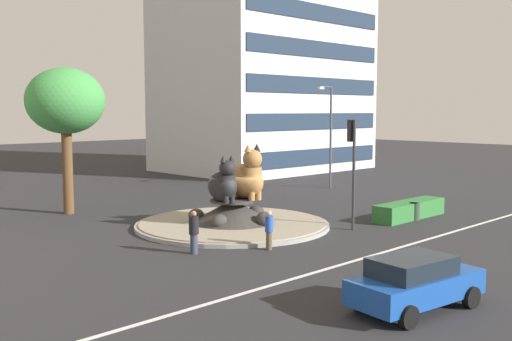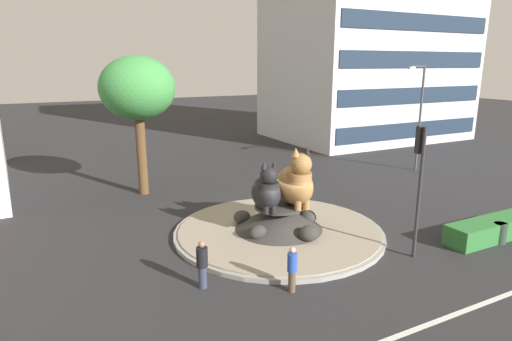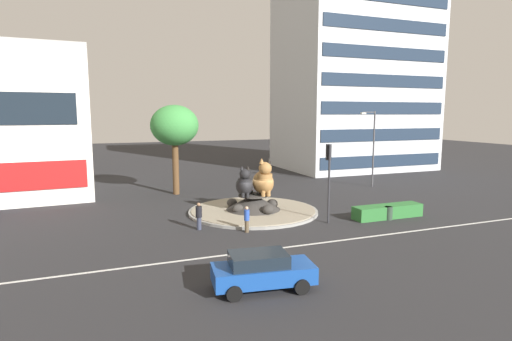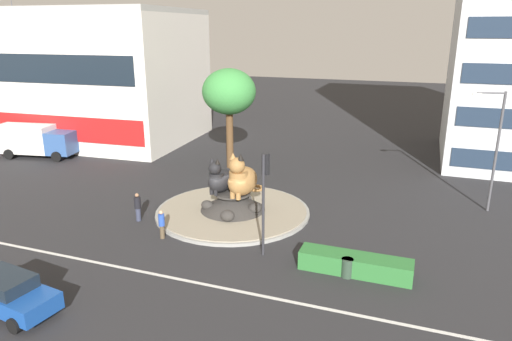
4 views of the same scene
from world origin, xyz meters
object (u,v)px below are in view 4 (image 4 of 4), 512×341
Objects in this scene: cat_statue_black at (220,179)px; delivery_box_truck at (35,140)px; shophouse_block at (72,75)px; sedan_on_far_lane at (8,293)px; traffic_light_mast at (265,186)px; cat_statue_tabby at (242,179)px; streetlight_arm at (494,144)px; litter_bin at (347,268)px; broadleaf_tree_behind_island at (229,93)px; pedestrian_blue_shirt at (162,224)px; pedestrian_black_shirt at (138,206)px.

cat_statue_black reaches higher than delivery_box_truck.
shophouse_block is 33.70m from sedan_on_far_lane.
cat_statue_black is 0.43× the size of traffic_light_mast.
cat_statue_tabby is 13.62m from sedan_on_far_lane.
streetlight_arm reaches higher than litter_bin.
cat_statue_tabby is 3.05× the size of litter_bin.
broadleaf_tree_behind_island is 18.30m from delivery_box_truck.
cat_statue_tabby is 23.12m from delivery_box_truck.
cat_statue_black is 10.27m from litter_bin.
cat_statue_black is 13.16m from sedan_on_far_lane.
litter_bin is at bearing -50.09° from broadleaf_tree_behind_island.
shophouse_block is 15.83× the size of pedestrian_blue_shirt.
broadleaf_tree_behind_island is at bearing -144.15° from cat_statue_tabby.
broadleaf_tree_behind_island is 13.25m from pedestrian_black_shirt.
cat_statue_black reaches higher than pedestrian_black_shirt.
pedestrian_black_shirt is at bearing -45.52° from shophouse_block.
streetlight_arm is (15.53, 6.03, 2.12)m from cat_statue_black.
traffic_light_mast is at bearing 43.13° from cat_statue_tabby.
litter_bin is (12.41, 7.44, -0.37)m from sedan_on_far_lane.
streetlight_arm is 8.33× the size of litter_bin.
traffic_light_mast is 15.21m from streetlight_arm.
cat_statue_black is 0.31× the size of delivery_box_truck.
traffic_light_mast is at bearing -32.89° from delivery_box_truck.
pedestrian_black_shirt reaches higher than pedestrian_blue_shirt.
traffic_light_mast is 0.20× the size of shophouse_block.
pedestrian_black_shirt is 3.09m from pedestrian_blue_shirt.
cat_statue_tabby is 5.53m from pedestrian_blue_shirt.
delivery_box_truck is at bearing 140.01° from sedan_on_far_lane.
pedestrian_black_shirt is (-19.60, -8.89, -3.39)m from streetlight_arm.
traffic_light_mast is at bearing 53.41° from sedan_on_far_lane.
cat_statue_black is at bearing -150.70° from pedestrian_blue_shirt.
cat_statue_tabby is at bearing -25.94° from delivery_box_truck.
delivery_box_truck is at bearing -7.02° from pedestrian_black_shirt.
pedestrian_black_shirt is at bearing 14.37° from streetlight_arm.
pedestrian_black_shirt is (-5.54, -2.81, -1.45)m from cat_statue_tabby.
broadleaf_tree_behind_island is 22.49m from sedan_on_far_lane.
shophouse_block is at bearing 148.54° from litter_bin.
shophouse_block is 3.58× the size of delivery_box_truck.
litter_bin is (12.80, -2.26, -0.46)m from pedestrian_black_shirt.
shophouse_block is at bearing 165.60° from broadleaf_tree_behind_island.
cat_statue_tabby is 0.11× the size of shophouse_block.
cat_statue_tabby is 0.52× the size of traffic_light_mast.
sedan_on_far_lane reaches higher than litter_bin.
delivery_box_truck is at bearing 158.94° from litter_bin.
litter_bin is (8.73, -5.12, -1.73)m from cat_statue_black.
pedestrian_blue_shirt is at bearing 103.18° from traffic_light_mast.
streetlight_arm reaches higher than pedestrian_black_shirt.
sedan_on_far_lane is at bearing 34.04° from streetlight_arm.
traffic_light_mast is 27.36m from delivery_box_truck.
cat_statue_tabby is 28.81m from shophouse_block.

